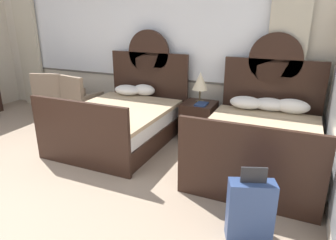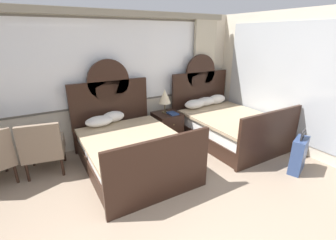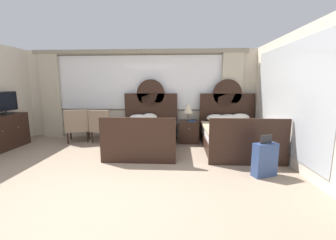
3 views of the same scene
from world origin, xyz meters
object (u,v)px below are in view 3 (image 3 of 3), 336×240
object	(u,v)px
suitcase_on_floor	(265,160)
bed_near_window	(146,134)
table_lamp_on_nightstand	(188,108)
book_on_nightstand	(192,121)
tv_flatscreen	(5,103)
armchair_by_window_centre	(78,125)
nightstand_between_beds	(189,131)
armchair_by_window_left	(103,126)
bed_near_mirror	(234,135)

from	to	relation	value
suitcase_on_floor	bed_near_window	bearing A→B (deg)	146.22
table_lamp_on_nightstand	book_on_nightstand	bearing A→B (deg)	-62.48
tv_flatscreen	armchair_by_window_centre	distance (m)	1.82
table_lamp_on_nightstand	tv_flatscreen	bearing A→B (deg)	-169.23
book_on_nightstand	nightstand_between_beds	bearing A→B (deg)	123.86
armchair_by_window_left	armchair_by_window_centre	bearing A→B (deg)	179.72
nightstand_between_beds	armchair_by_window_left	world-z (taller)	armchair_by_window_left
nightstand_between_beds	armchair_by_window_left	xyz separation A→B (m)	(-2.47, -0.15, 0.18)
nightstand_between_beds	book_on_nightstand	distance (m)	0.35
table_lamp_on_nightstand	book_on_nightstand	size ratio (longest dim) A/B	2.01
tv_flatscreen	armchair_by_window_centre	xyz separation A→B (m)	(1.53, 0.68, -0.70)
bed_near_mirror	book_on_nightstand	world-z (taller)	bed_near_mirror
nightstand_between_beds	tv_flatscreen	world-z (taller)	tv_flatscreen
armchair_by_window_centre	suitcase_on_floor	distance (m)	4.96
nightstand_between_beds	tv_flatscreen	xyz separation A→B (m)	(-4.74, -0.83, 0.87)
nightstand_between_beds	armchair_by_window_centre	world-z (taller)	armchair_by_window_centre
bed_near_mirror	tv_flatscreen	world-z (taller)	bed_near_mirror
table_lamp_on_nightstand	suitcase_on_floor	bearing A→B (deg)	-61.21
table_lamp_on_nightstand	armchair_by_window_centre	xyz separation A→B (m)	(-3.19, -0.22, -0.50)
armchair_by_window_left	suitcase_on_floor	size ratio (longest dim) A/B	1.24
tv_flatscreen	armchair_by_window_left	world-z (taller)	tv_flatscreen
nightstand_between_beds	tv_flatscreen	size ratio (longest dim) A/B	0.79
table_lamp_on_nightstand	suitcase_on_floor	world-z (taller)	table_lamp_on_nightstand
tv_flatscreen	suitcase_on_floor	distance (m)	6.24
bed_near_window	armchair_by_window_left	world-z (taller)	bed_near_window
bed_near_window	bed_near_mirror	world-z (taller)	same
nightstand_between_beds	table_lamp_on_nightstand	bearing A→B (deg)	104.86
book_on_nightstand	table_lamp_on_nightstand	bearing A→B (deg)	117.52
book_on_nightstand	bed_near_mirror	bearing A→B (deg)	-27.12
nightstand_between_beds	armchair_by_window_left	distance (m)	2.48
bed_near_window	table_lamp_on_nightstand	xyz separation A→B (m)	(1.12, 0.73, 0.62)
table_lamp_on_nightstand	armchair_by_window_left	xyz separation A→B (m)	(-2.45, -0.22, -0.50)
nightstand_between_beds	book_on_nightstand	xyz separation A→B (m)	(0.07, -0.11, 0.33)
tv_flatscreen	suitcase_on_floor	size ratio (longest dim) A/B	1.03
bed_near_window	tv_flatscreen	world-z (taller)	bed_near_window
nightstand_between_beds	bed_near_window	bearing A→B (deg)	-149.68
book_on_nightstand	tv_flatscreen	world-z (taller)	tv_flatscreen
bed_near_mirror	table_lamp_on_nightstand	distance (m)	1.49
book_on_nightstand	armchair_by_window_centre	xyz separation A→B (m)	(-3.28, -0.04, -0.15)
nightstand_between_beds	tv_flatscreen	distance (m)	4.89
book_on_nightstand	armchair_by_window_left	bearing A→B (deg)	-179.01
table_lamp_on_nightstand	book_on_nightstand	distance (m)	0.40
bed_near_mirror	table_lamp_on_nightstand	world-z (taller)	bed_near_mirror
bed_near_window	tv_flatscreen	bearing A→B (deg)	-177.34
book_on_nightstand	armchair_by_window_left	size ratio (longest dim) A/B	0.27
book_on_nightstand	suitcase_on_floor	world-z (taller)	suitcase_on_floor
book_on_nightstand	armchair_by_window_left	distance (m)	2.55
armchair_by_window_left	book_on_nightstand	bearing A→B (deg)	0.99
table_lamp_on_nightstand	armchair_by_window_left	world-z (taller)	table_lamp_on_nightstand
bed_near_mirror	book_on_nightstand	xyz separation A→B (m)	(-1.06, 0.54, 0.27)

